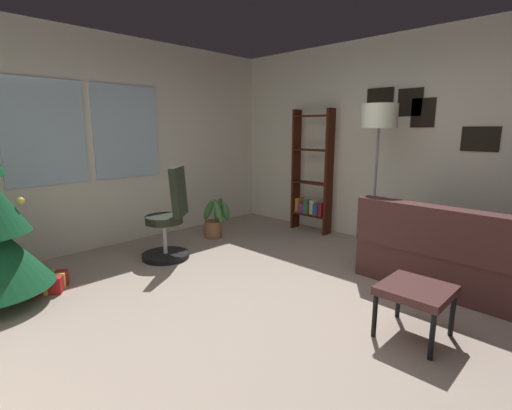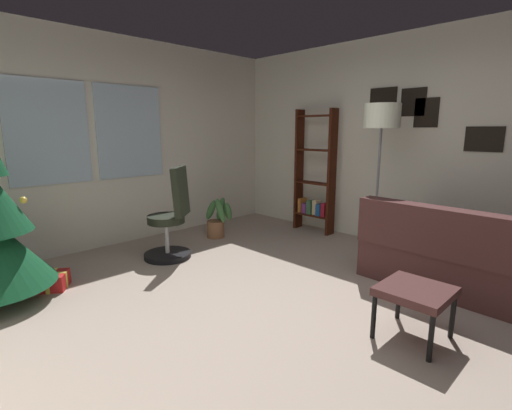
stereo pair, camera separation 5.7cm
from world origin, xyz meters
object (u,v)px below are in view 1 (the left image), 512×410
at_px(couch, 481,261).
at_px(office_chair, 169,223).
at_px(gift_box_red, 50,282).
at_px(potted_plant, 215,221).
at_px(footstool, 416,293).
at_px(bookshelf, 312,180).
at_px(floor_lamp, 379,125).

xyz_separation_m(couch, office_chair, (-1.61, 2.90, 0.15)).
relative_size(gift_box_red, potted_plant, 0.61).
bearing_deg(footstool, office_chair, 96.25).
relative_size(footstool, potted_plant, 0.79).
relative_size(footstool, bookshelf, 0.26).
xyz_separation_m(couch, potted_plant, (-0.67, 3.19, -0.04)).
xyz_separation_m(couch, gift_box_red, (-2.93, 2.95, -0.21)).
bearing_deg(floor_lamp, potted_plant, 115.40).
bearing_deg(bookshelf, footstool, -129.24).
distance_m(office_chair, potted_plant, 1.00).
relative_size(floor_lamp, potted_plant, 3.00).
bearing_deg(office_chair, footstool, -83.75).
distance_m(gift_box_red, floor_lamp, 3.91).
relative_size(couch, bookshelf, 1.06).
bearing_deg(bookshelf, potted_plant, 149.12).
relative_size(bookshelf, floor_lamp, 1.00).
xyz_separation_m(bookshelf, floor_lamp, (-0.34, -1.18, 0.80)).
bearing_deg(gift_box_red, floor_lamp, -28.09).
distance_m(footstool, gift_box_red, 3.28).
distance_m(footstool, potted_plant, 3.14).
relative_size(couch, office_chair, 1.74).
relative_size(couch, gift_box_red, 5.21).
bearing_deg(footstool, gift_box_red, 119.84).
distance_m(office_chair, bookshelf, 2.28).
height_order(gift_box_red, floor_lamp, floor_lamp).
height_order(office_chair, bookshelf, bookshelf).
bearing_deg(potted_plant, footstool, -101.65).
xyz_separation_m(floor_lamp, potted_plant, (-0.92, 1.94, -1.33)).
bearing_deg(couch, bookshelf, 76.29).
relative_size(gift_box_red, office_chair, 0.33).
distance_m(floor_lamp, potted_plant, 2.53).
xyz_separation_m(office_chair, floor_lamp, (1.86, -1.64, 1.15)).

